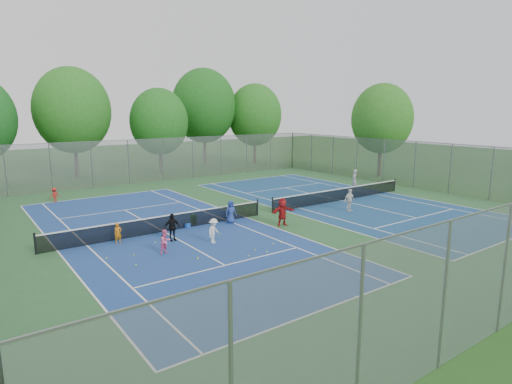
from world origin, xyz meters
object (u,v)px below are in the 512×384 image
(ball_hopper, at_px, (193,219))
(instructor, at_px, (354,181))
(ball_crate, at_px, (187,225))
(net_left, at_px, (164,224))
(net_right, at_px, (341,195))

(ball_hopper, distance_m, instructor, 15.51)
(ball_hopper, bearing_deg, instructor, 4.82)
(ball_crate, bearing_deg, instructor, 6.38)
(net_left, xyz_separation_m, ball_hopper, (2.11, 0.56, -0.18))
(net_left, relative_size, net_right, 1.00)
(ball_crate, distance_m, ball_hopper, 0.87)
(net_left, bearing_deg, ball_hopper, 14.76)
(ball_crate, bearing_deg, net_left, -177.76)
(ball_hopper, relative_size, instructor, 0.30)
(net_right, relative_size, ball_crate, 41.69)
(net_right, height_order, instructor, instructor)
(ball_hopper, bearing_deg, ball_crate, -144.17)
(ball_crate, bearing_deg, net_right, -0.25)
(ball_crate, xyz_separation_m, instructor, (16.13, 1.80, 0.79))
(net_left, distance_m, instructor, 17.66)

